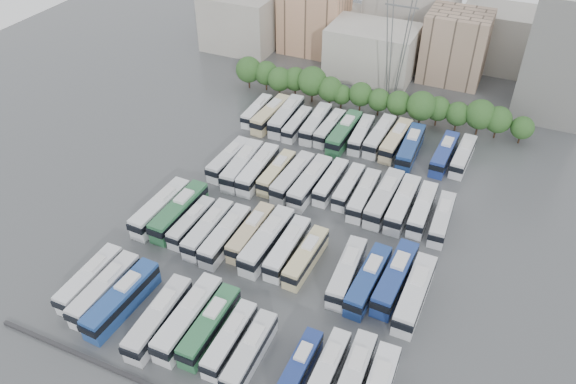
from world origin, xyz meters
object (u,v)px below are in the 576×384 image
at_px(bus_r1_s4, 225,235).
at_px(bus_r2_s6, 310,182).
at_px(bus_r1_s5, 251,232).
at_px(bus_r3_s1, 271,114).
at_px(bus_r1_s0, 161,208).
at_px(bus_r0_s5, 188,317).
at_px(bus_r3_s7, 361,134).
at_px(bus_r1_s6, 267,240).
at_px(bus_r3_s0, 257,111).
at_px(bus_r1_s13, 415,294).
at_px(bus_r2_s12, 422,209).
at_px(bus_r0_s10, 299,368).
at_px(bus_r0_s6, 210,325).
at_px(bus_r3_s8, 380,136).
at_px(bus_r2_s13, 442,219).
at_px(bus_r3_s6, 344,132).
at_px(bus_r3_s2, 286,116).
at_px(bus_r2_s5, 293,177).
at_px(bus_r1_s7, 288,248).
at_px(bus_r1_s11, 368,280).
at_px(bus_r2_s9, 364,195).
at_px(bus_r0_s1, 105,289).
at_px(bus_r0_s7, 230,339).
at_px(bus_r3_s9, 396,140).
at_px(bus_r0_s2, 122,299).
at_px(bus_r2_s11, 403,204).
at_px(bus_r3_s4, 316,123).
at_px(bus_r0_s4, 159,318).
at_px(bus_r2_s2, 242,165).
at_px(bus_r0_s8, 250,352).
at_px(bus_r1_s10, 347,272).
at_px(bus_r2_s1, 229,159).
at_px(bus_r2_s10, 384,198).
at_px(bus_r3_s13, 463,156).
at_px(bus_r0_s12, 353,377).
at_px(bus_r1_s12, 395,278).
at_px(bus_r1_s8, 306,257).
at_px(bus_r0_s0, 90,279).
at_px(bus_r1_s1, 179,211).
at_px(bus_r2_s8, 349,186).
at_px(electricity_pylon, 400,18).
at_px(bus_r2_s3, 258,169).
at_px(bus_r3_s3, 297,124).
at_px(bus_r3_s10, 411,147).
at_px(bus_r1_s2, 192,222).
at_px(bus_r0_s11, 327,370).

xyz_separation_m(bus_r1_s4, bus_r2_s6, (6.79, 18.12, 0.12)).
bearing_deg(bus_r1_s5, bus_r3_s1, 111.03).
distance_m(bus_r1_s0, bus_r1_s4, 13.04).
bearing_deg(bus_r0_s5, bus_r3_s7, 83.05).
xyz_separation_m(bus_r1_s6, bus_r3_s0, (-19.78, 35.92, -0.42)).
height_order(bus_r1_s13, bus_r2_s12, bus_r1_s13).
xyz_separation_m(bus_r0_s5, bus_r0_s10, (16.27, -0.88, -0.44)).
relative_size(bus_r0_s6, bus_r3_s8, 0.98).
relative_size(bus_r2_s13, bus_r3_s6, 0.87).
bearing_deg(bus_r3_s2, bus_r2_s5, -64.64).
distance_m(bus_r1_s7, bus_r3_s6, 34.81).
bearing_deg(bus_r1_s11, bus_r2_s9, 112.29).
relative_size(bus_r0_s1, bus_r0_s7, 1.13).
relative_size(bus_r2_s12, bus_r3_s9, 0.94).
distance_m(bus_r0_s2, bus_r2_s11, 46.74).
relative_size(bus_r1_s6, bus_r3_s9, 1.07).
height_order(bus_r3_s2, bus_r3_s4, bus_r3_s2).
xyz_separation_m(bus_r0_s4, bus_r3_s0, (-13.28, 55.33, -0.35)).
bearing_deg(bus_r2_s2, bus_r0_s8, -63.75).
bearing_deg(bus_r1_s10, bus_r2_s1, 145.16).
distance_m(bus_r0_s10, bus_r2_s10, 36.26).
relative_size(bus_r3_s7, bus_r3_s13, 0.98).
height_order(bus_r0_s12, bus_r1_s13, bus_r1_s13).
bearing_deg(bus_r1_s7, bus_r3_s8, 84.46).
distance_m(bus_r1_s12, bus_r2_s9, 19.62).
bearing_deg(bus_r1_s0, bus_r0_s8, -33.80).
xyz_separation_m(bus_r1_s8, bus_r3_s2, (-19.70, 36.56, 0.26)).
bearing_deg(bus_r3_s2, bus_r0_s0, -99.06).
xyz_separation_m(bus_r1_s5, bus_r1_s13, (26.61, -2.24, 0.21)).
xyz_separation_m(bus_r1_s4, bus_r2_s10, (19.91, 19.05, 0.16)).
height_order(bus_r1_s5, bus_r2_s2, bus_r2_s2).
distance_m(bus_r1_s6, bus_r3_s0, 41.01).
bearing_deg(bus_r2_s6, bus_r0_s0, -118.51).
xyz_separation_m(bus_r1_s1, bus_r2_s8, (22.89, 18.20, -0.37)).
bearing_deg(electricity_pylon, bus_r2_s3, -109.30).
xyz_separation_m(bus_r0_s1, bus_r1_s12, (36.40, 18.65, 0.09)).
relative_size(bus_r2_s8, bus_r2_s9, 0.92).
xyz_separation_m(bus_r1_s8, bus_r1_s12, (13.32, 1.05, 0.27)).
relative_size(bus_r0_s2, bus_r2_s1, 1.12).
bearing_deg(bus_r3_s2, bus_r3_s1, -171.22).
bearing_deg(bus_r2_s9, bus_r3_s2, 139.73).
bearing_deg(bus_r2_s12, bus_r3_s3, 149.69).
distance_m(bus_r2_s2, bus_r3_s1, 19.14).
bearing_deg(bus_r2_s11, bus_r2_s8, 173.03).
relative_size(bus_r2_s5, bus_r3_s10, 0.97).
height_order(bus_r1_s6, bus_r2_s6, bus_r1_s6).
height_order(bus_r0_s6, bus_r1_s2, bus_r0_s6).
bearing_deg(bus_r2_s12, bus_r1_s6, -139.46).
relative_size(bus_r3_s6, bus_r3_s7, 1.16).
height_order(bus_r0_s11, bus_r3_s2, bus_r3_s2).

